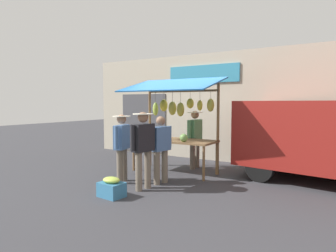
{
  "coord_description": "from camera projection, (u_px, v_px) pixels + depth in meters",
  "views": [
    {
      "loc": [
        -4.0,
        6.72,
        1.83
      ],
      "look_at": [
        0.0,
        0.3,
        1.25
      ],
      "focal_mm": 32.11,
      "sensor_mm": 36.0,
      "label": 1
    }
  ],
  "objects": [
    {
      "name": "vendor_with_sunhat",
      "position": [
        195.0,
        135.0,
        8.38
      ],
      "size": [
        0.42,
        0.69,
        1.61
      ],
      "rotation": [
        0.0,
        0.0,
        1.54
      ],
      "color": "#726656",
      "rests_on": "ground"
    },
    {
      "name": "shopper_in_striped_shirt",
      "position": [
        143.0,
        144.0,
        6.3
      ],
      "size": [
        0.43,
        0.7,
        1.65
      ],
      "rotation": [
        0.0,
        0.0,
        -1.7
      ],
      "color": "#726656",
      "rests_on": "ground"
    },
    {
      "name": "street_backdrop",
      "position": [
        207.0,
        107.0,
        9.69
      ],
      "size": [
        9.0,
        0.3,
        3.4
      ],
      "color": "#B2A893",
      "rests_on": "ground"
    },
    {
      "name": "produce_crate_near",
      "position": [
        112.0,
        188.0,
        5.86
      ],
      "size": [
        0.51,
        0.41,
        0.39
      ],
      "color": "teal",
      "rests_on": "ground"
    },
    {
      "name": "parked_van",
      "position": [
        334.0,
        135.0,
        6.7
      ],
      "size": [
        4.61,
        2.44,
        1.88
      ],
      "rotation": [
        0.0,
        0.0,
        -0.14
      ],
      "color": "maroon",
      "rests_on": "ground"
    },
    {
      "name": "shopper_with_ponytail",
      "position": [
        161.0,
        145.0,
        6.78
      ],
      "size": [
        0.31,
        0.66,
        1.54
      ],
      "rotation": [
        0.0,
        0.0,
        -1.79
      ],
      "color": "#726656",
      "rests_on": "ground"
    },
    {
      "name": "shopper_in_grey_tee",
      "position": [
        122.0,
        143.0,
        6.9
      ],
      "size": [
        0.41,
        0.65,
        1.57
      ],
      "rotation": [
        0.0,
        0.0,
        -1.27
      ],
      "color": "#726656",
      "rests_on": "ground"
    },
    {
      "name": "market_stall",
      "position": [
        175.0,
        113.0,
        7.87
      ],
      "size": [
        2.5,
        1.46,
        2.5
      ],
      "color": "brown",
      "rests_on": "ground"
    },
    {
      "name": "ground_plane",
      "position": [
        174.0,
        172.0,
        7.93
      ],
      "size": [
        40.0,
        40.0,
        0.0
      ],
      "primitive_type": "plane",
      "color": "#38383D"
    }
  ]
}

